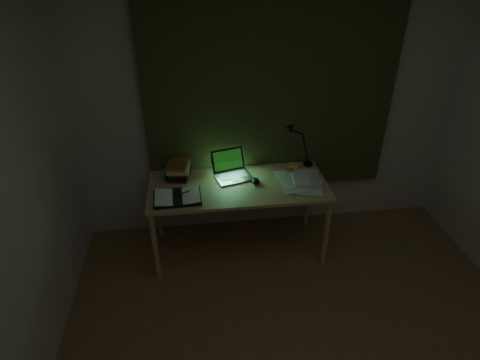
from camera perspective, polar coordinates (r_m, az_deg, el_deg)
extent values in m
cube|color=beige|center=(3.63, 4.28, 10.56)|extent=(3.50, 0.00, 2.50)
cube|color=#30371B|center=(3.53, 4.54, 13.38)|extent=(2.20, 0.06, 2.00)
ellipsoid|color=black|center=(3.46, 2.22, -0.15)|extent=(0.07, 0.11, 0.04)
cube|color=yellow|center=(3.76, 7.73, 2.07)|extent=(0.11, 0.11, 0.02)
cube|color=#E05774|center=(3.68, 7.03, 1.41)|extent=(0.09, 0.09, 0.02)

